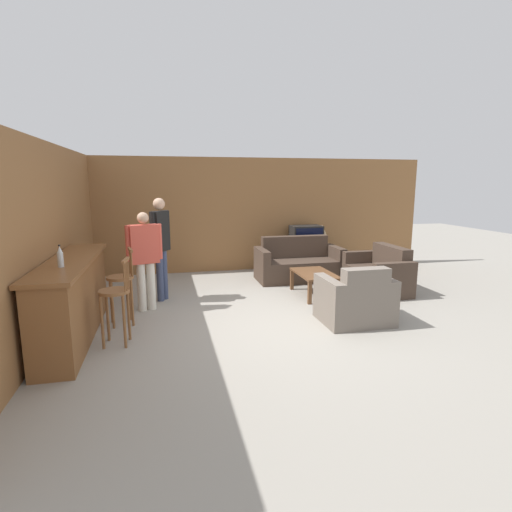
# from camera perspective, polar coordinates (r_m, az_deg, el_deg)

# --- Properties ---
(ground_plane) EXTENTS (24.00, 24.00, 0.00)m
(ground_plane) POSITION_cam_1_polar(r_m,az_deg,el_deg) (5.98, 3.05, -9.55)
(ground_plane) COLOR gray
(wall_back) EXTENTS (9.40, 0.08, 2.60)m
(wall_back) POSITION_cam_1_polar(r_m,az_deg,el_deg) (9.30, -3.29, 5.88)
(wall_back) COLOR olive
(wall_back) RESTS_ON ground_plane
(wall_left) EXTENTS (0.08, 8.74, 2.60)m
(wall_left) POSITION_cam_1_polar(r_m,az_deg,el_deg) (6.98, -25.80, 3.30)
(wall_left) COLOR olive
(wall_left) RESTS_ON ground_plane
(bar_counter) EXTENTS (0.55, 2.64, 1.06)m
(bar_counter) POSITION_cam_1_polar(r_m,az_deg,el_deg) (5.83, -24.65, -5.52)
(bar_counter) COLOR brown
(bar_counter) RESTS_ON ground_plane
(bar_chair_near) EXTENTS (0.42, 0.42, 1.11)m
(bar_chair_near) POSITION_cam_1_polar(r_m,az_deg,el_deg) (5.35, -19.42, -5.79)
(bar_chair_near) COLOR brown
(bar_chair_near) RESTS_ON ground_plane
(bar_chair_mid) EXTENTS (0.44, 0.44, 1.11)m
(bar_chair_mid) POSITION_cam_1_polar(r_m,az_deg,el_deg) (6.08, -18.66, -3.81)
(bar_chair_mid) COLOR brown
(bar_chair_mid) RESTS_ON ground_plane
(couch_far) EXTENTS (1.78, 0.87, 0.90)m
(couch_far) POSITION_cam_1_polar(r_m,az_deg,el_deg) (8.54, 6.05, -1.22)
(couch_far) COLOR #423328
(couch_far) RESTS_ON ground_plane
(armchair_near) EXTENTS (0.98, 0.82, 0.88)m
(armchair_near) POSITION_cam_1_polar(r_m,az_deg,el_deg) (6.08, 14.06, -6.32)
(armchair_near) COLOR #70665B
(armchair_near) RESTS_ON ground_plane
(loveseat_right) EXTENTS (0.80, 1.36, 0.86)m
(loveseat_right) POSITION_cam_1_polar(r_m,az_deg,el_deg) (7.95, 17.13, -2.55)
(loveseat_right) COLOR #423328
(loveseat_right) RESTS_ON ground_plane
(coffee_table) EXTENTS (0.63, 1.05, 0.43)m
(coffee_table) POSITION_cam_1_polar(r_m,az_deg,el_deg) (7.35, 8.38, -2.82)
(coffee_table) COLOR brown
(coffee_table) RESTS_ON ground_plane
(tv_unit) EXTENTS (1.06, 0.49, 0.55)m
(tv_unit) POSITION_cam_1_polar(r_m,az_deg,el_deg) (9.49, 7.07, -0.32)
(tv_unit) COLOR black
(tv_unit) RESTS_ON ground_plane
(tv) EXTENTS (0.71, 0.47, 0.50)m
(tv) POSITION_cam_1_polar(r_m,az_deg,el_deg) (9.40, 7.15, 2.82)
(tv) COLOR black
(tv) RESTS_ON tv_unit
(bottle) EXTENTS (0.07, 0.07, 0.27)m
(bottle) POSITION_cam_1_polar(r_m,az_deg,el_deg) (5.21, -26.18, -0.13)
(bottle) COLOR silver
(bottle) RESTS_ON bar_counter
(table_lamp) EXTENTS (0.22, 0.22, 0.51)m
(table_lamp) POSITION_cam_1_polar(r_m,az_deg,el_deg) (9.53, 9.41, 3.60)
(table_lamp) COLOR brown
(table_lamp) RESTS_ON tv_unit
(person_by_window) EXTENTS (0.33, 0.43, 1.79)m
(person_by_window) POSITION_cam_1_polar(r_m,az_deg,el_deg) (7.07, -13.48, 1.95)
(person_by_window) COLOR #384260
(person_by_window) RESTS_ON ground_plane
(person_by_counter) EXTENTS (0.55, 0.28, 1.59)m
(person_by_counter) POSITION_cam_1_polar(r_m,az_deg,el_deg) (6.59, -15.61, 0.01)
(person_by_counter) COLOR silver
(person_by_counter) RESTS_ON ground_plane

